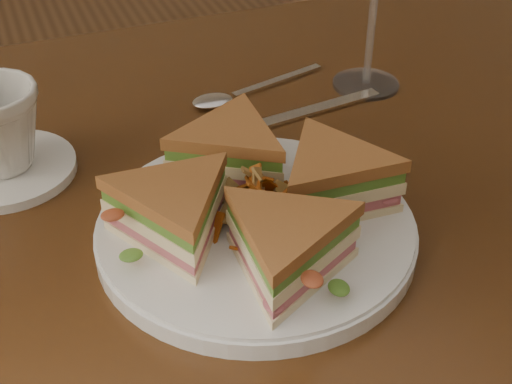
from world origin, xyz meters
The scene contains 7 objects.
table centered at (0.00, 0.00, 0.65)m, with size 1.20×0.80×0.75m.
plate centered at (-0.02, -0.10, 0.76)m, with size 0.28×0.28×0.02m, color white.
sandwich_wedges centered at (-0.02, -0.10, 0.80)m, with size 0.27×0.27×0.06m.
crisps_mound centered at (-0.02, -0.10, 0.79)m, with size 0.09×0.09×0.05m, color #C25E18, non-canonical shape.
spoon centered at (0.05, 0.15, 0.75)m, with size 0.18×0.06×0.01m.
knife centered at (0.10, 0.08, 0.75)m, with size 0.21×0.04×0.00m.
saucer centered at (-0.21, 0.09, 0.76)m, with size 0.14×0.14×0.01m, color white.
Camera 1 is at (-0.19, -0.55, 1.15)m, focal length 50.00 mm.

